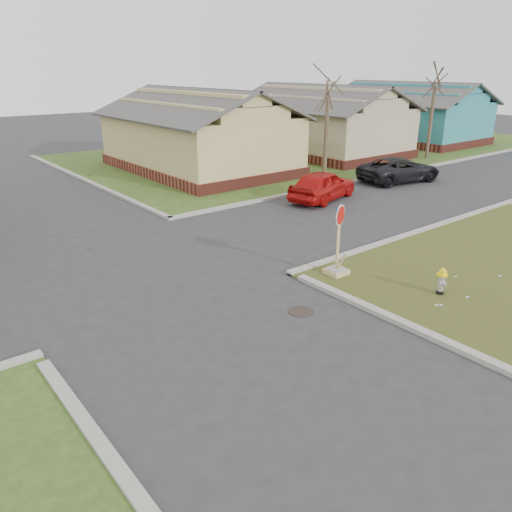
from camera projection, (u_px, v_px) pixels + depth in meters
ground at (217, 331)px, 11.55m from camera, size 120.00×120.00×0.00m
verge_far_right at (324, 148)px, 37.50m from camera, size 37.00×19.00×0.05m
curbs at (124, 267)px, 15.21m from camera, size 80.00×40.00×0.12m
manhole at (301, 311)px, 12.46m from camera, size 0.64×0.64×0.01m
side_house_yellow at (198, 132)px, 28.66m from camera, size 7.60×11.60×4.70m
side_house_tan at (321, 121)px, 34.47m from camera, size 7.60×11.60×4.70m
side_house_teal at (408, 113)px, 40.29m from camera, size 7.60×11.60×4.70m
tree_mid_right at (326, 139)px, 26.39m from camera, size 0.22×0.22×4.20m
tree_far_right at (431, 121)px, 32.32m from camera, size 0.22×0.22×4.76m
fire_hydrant at (442, 280)px, 13.19m from camera, size 0.27×0.27×0.74m
stop_sign at (337, 259)px, 14.45m from camera, size 0.60×0.58×2.10m
red_sedan at (323, 185)px, 22.69m from camera, size 4.31×2.62×1.37m
dark_pickup at (400, 169)px, 26.37m from camera, size 4.90×2.89×1.28m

